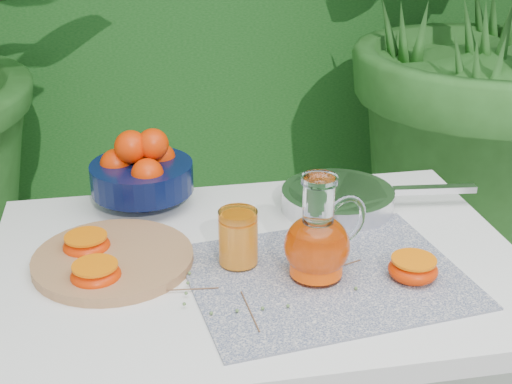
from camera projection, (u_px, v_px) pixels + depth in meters
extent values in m
imported|color=#295E20|center=(462.00, 4.00, 2.35)|extent=(2.83, 2.83, 2.02)
cube|color=white|center=(258.00, 268.00, 1.35)|extent=(1.00, 0.70, 0.04)
cylinder|color=white|center=(50.00, 358.00, 1.70)|extent=(0.04, 0.04, 0.71)
cylinder|color=white|center=(406.00, 318.00, 1.85)|extent=(0.04, 0.04, 0.71)
cube|color=#0C1C46|center=(326.00, 276.00, 1.28)|extent=(0.53, 0.43, 0.00)
cylinder|color=#A36A49|center=(113.00, 259.00, 1.32)|extent=(0.36, 0.36, 0.02)
cylinder|color=black|center=(143.00, 197.00, 1.55)|extent=(0.09, 0.09, 0.04)
cylinder|color=black|center=(142.00, 177.00, 1.53)|extent=(0.26, 0.26, 0.06)
sphere|color=#D73D02|center=(116.00, 165.00, 1.53)|extent=(0.08, 0.08, 0.07)
sphere|color=#D73D02|center=(160.00, 158.00, 1.56)|extent=(0.08, 0.08, 0.07)
sphere|color=#D73D02|center=(147.00, 175.00, 1.48)|extent=(0.08, 0.08, 0.07)
sphere|color=#D73D02|center=(135.00, 156.00, 1.57)|extent=(0.08, 0.08, 0.07)
sphere|color=#D73D02|center=(131.00, 147.00, 1.50)|extent=(0.08, 0.08, 0.07)
sphere|color=#D73D02|center=(153.00, 144.00, 1.50)|extent=(0.08, 0.08, 0.07)
cylinder|color=white|center=(316.00, 273.00, 1.28)|extent=(0.12, 0.12, 0.01)
ellipsoid|color=white|center=(317.00, 246.00, 1.26)|extent=(0.15, 0.15, 0.11)
cylinder|color=white|center=(319.00, 201.00, 1.22)|extent=(0.07, 0.07, 0.08)
cylinder|color=white|center=(320.00, 180.00, 1.20)|extent=(0.08, 0.08, 0.01)
torus|color=white|center=(345.00, 219.00, 1.27)|extent=(0.09, 0.05, 0.09)
cylinder|color=#D53F04|center=(317.00, 252.00, 1.26)|extent=(0.12, 0.12, 0.08)
cylinder|color=white|center=(238.00, 238.00, 1.30)|extent=(0.09, 0.09, 0.11)
cylinder|color=orange|center=(238.00, 242.00, 1.30)|extent=(0.08, 0.08, 0.09)
cylinder|color=orange|center=(238.00, 220.00, 1.29)|extent=(0.07, 0.07, 0.00)
cylinder|color=silver|center=(337.00, 199.00, 1.53)|extent=(0.27, 0.27, 0.04)
cylinder|color=silver|center=(338.00, 192.00, 1.53)|extent=(0.23, 0.23, 0.01)
cube|color=silver|center=(434.00, 189.00, 1.54)|extent=(0.18, 0.04, 0.01)
ellipsoid|color=#D73D02|center=(96.00, 275.00, 1.25)|extent=(0.09, 0.09, 0.04)
cylinder|color=orange|center=(95.00, 266.00, 1.24)|extent=(0.08, 0.08, 0.00)
ellipsoid|color=#D73D02|center=(87.00, 246.00, 1.35)|extent=(0.09, 0.09, 0.04)
cylinder|color=orange|center=(86.00, 237.00, 1.34)|extent=(0.08, 0.08, 0.00)
ellipsoid|color=#D73D02|center=(413.00, 270.00, 1.27)|extent=(0.09, 0.09, 0.04)
cylinder|color=orange|center=(414.00, 260.00, 1.26)|extent=(0.08, 0.08, 0.00)
cylinder|color=brown|center=(250.00, 311.00, 1.18)|extent=(0.01, 0.12, 0.00)
sphere|color=#54743D|center=(211.00, 313.00, 1.17)|extent=(0.01, 0.01, 0.01)
sphere|color=#54743D|center=(237.00, 311.00, 1.17)|extent=(0.01, 0.01, 0.01)
sphere|color=#54743D|center=(263.00, 308.00, 1.18)|extent=(0.01, 0.01, 0.01)
sphere|color=#54743D|center=(288.00, 306.00, 1.19)|extent=(0.01, 0.01, 0.01)
cylinder|color=brown|center=(329.00, 270.00, 1.30)|extent=(0.14, 0.05, 0.00)
sphere|color=#54743D|center=(304.00, 250.00, 1.36)|extent=(0.01, 0.01, 0.01)
sphere|color=#54743D|center=(320.00, 262.00, 1.32)|extent=(0.01, 0.01, 0.01)
sphere|color=#54743D|center=(338.00, 275.00, 1.28)|extent=(0.01, 0.01, 0.01)
sphere|color=#54743D|center=(356.00, 288.00, 1.24)|extent=(0.01, 0.01, 0.01)
cylinder|color=brown|center=(187.00, 289.00, 1.24)|extent=(0.11, 0.01, 0.00)
sphere|color=#54743D|center=(184.00, 304.00, 1.19)|extent=(0.01, 0.01, 0.01)
sphere|color=#54743D|center=(186.00, 293.00, 1.22)|extent=(0.01, 0.01, 0.01)
sphere|color=#54743D|center=(188.00, 283.00, 1.25)|extent=(0.01, 0.01, 0.01)
sphere|color=#54743D|center=(190.00, 273.00, 1.28)|extent=(0.01, 0.01, 0.01)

